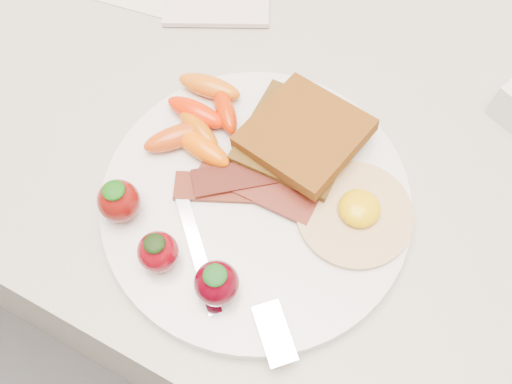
% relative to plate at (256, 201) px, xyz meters
% --- Properties ---
extents(counter, '(2.00, 0.60, 0.90)m').
position_rel_plate_xyz_m(counter, '(0.01, 0.14, -0.46)').
color(counter, gray).
rests_on(counter, ground).
extents(plate, '(0.27, 0.27, 0.02)m').
position_rel_plate_xyz_m(plate, '(0.00, 0.00, 0.00)').
color(plate, silver).
rests_on(plate, counter).
extents(toast_lower, '(0.10, 0.10, 0.01)m').
position_rel_plate_xyz_m(toast_lower, '(0.01, 0.06, 0.02)').
color(toast_lower, black).
rests_on(toast_lower, plate).
extents(toast_upper, '(0.11, 0.11, 0.02)m').
position_rel_plate_xyz_m(toast_upper, '(0.01, 0.07, 0.03)').
color(toast_upper, '#462307').
rests_on(toast_upper, toast_lower).
extents(fried_egg, '(0.13, 0.13, 0.02)m').
position_rel_plate_xyz_m(fried_egg, '(0.08, 0.02, 0.01)').
color(fried_egg, beige).
rests_on(fried_egg, plate).
extents(bacon_strips, '(0.12, 0.10, 0.01)m').
position_rel_plate_xyz_m(bacon_strips, '(-0.01, 0.01, 0.01)').
color(bacon_strips, '#3C0F05').
rests_on(bacon_strips, plate).
extents(baby_carrots, '(0.09, 0.11, 0.02)m').
position_rel_plate_xyz_m(baby_carrots, '(-0.08, 0.04, 0.02)').
color(baby_carrots, red).
rests_on(baby_carrots, plate).
extents(strawberries, '(0.14, 0.06, 0.04)m').
position_rel_plate_xyz_m(strawberries, '(-0.04, -0.08, 0.03)').
color(strawberries, '#620B08').
rests_on(strawberries, plate).
extents(fork, '(0.16, 0.10, 0.00)m').
position_rel_plate_xyz_m(fork, '(0.02, -0.08, 0.01)').
color(fork, silver).
rests_on(fork, plate).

